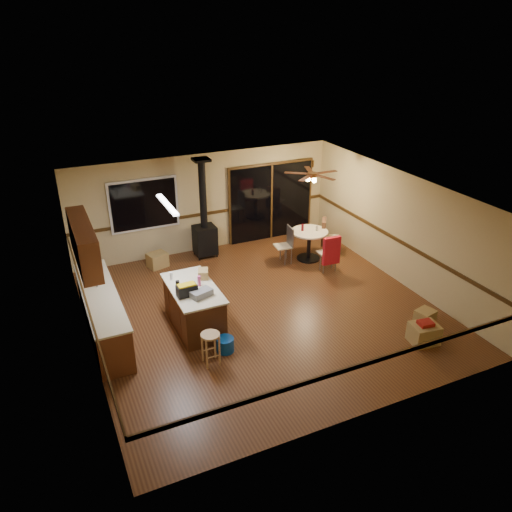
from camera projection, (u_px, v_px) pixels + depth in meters
floor at (262, 310)px, 10.71m from camera, size 7.00×7.00×0.00m
ceiling at (262, 194)px, 9.58m from camera, size 7.00×7.00×0.00m
wall_back at (205, 203)px, 13.02m from camera, size 7.00×0.00×7.00m
wall_front at (364, 349)px, 7.28m from camera, size 7.00×0.00×7.00m
wall_left at (84, 291)px, 8.83m from camera, size 0.00×7.00×7.00m
wall_right at (400, 228)px, 11.46m from camera, size 0.00×7.00×7.00m
chair_rail at (262, 268)px, 10.28m from camera, size 7.00×7.00×0.08m
window at (144, 205)px, 12.29m from camera, size 1.72×0.10×1.32m
sliding_door at (271, 202)px, 13.80m from camera, size 2.52×0.10×2.10m
lower_cabinets at (103, 315)px, 9.73m from camera, size 0.60×3.00×0.86m
countertop at (100, 295)px, 9.54m from camera, size 0.64×3.04×0.04m
upper_cabinets at (84, 243)px, 9.21m from camera, size 0.35×2.00×0.80m
kitchen_island at (194, 307)px, 9.95m from camera, size 0.88×1.68×0.90m
wood_stove at (205, 230)px, 12.82m from camera, size 0.55×0.50×2.52m
ceiling_fan at (312, 176)px, 12.01m from camera, size 0.24×0.24×0.55m
fluorescent_strip at (167, 205)px, 9.17m from camera, size 0.10×1.20×0.04m
toolbox_grey at (202, 293)px, 9.42m from camera, size 0.46×0.34×0.13m
toolbox_black at (187, 290)px, 9.43m from camera, size 0.39×0.22×0.21m
toolbox_yellow_lid at (186, 285)px, 9.38m from camera, size 0.35×0.19×0.03m
box_on_island at (203, 274)px, 10.08m from camera, size 0.28×0.32×0.18m
bottle_dark at (178, 287)px, 9.51m from camera, size 0.09×0.09×0.26m
bottle_pink at (199, 281)px, 9.77m from camera, size 0.09×0.09×0.21m
bottle_white at (171, 276)px, 10.00m from camera, size 0.06×0.06×0.17m
bar_stool at (211, 349)px, 8.93m from camera, size 0.35×0.35×0.63m
blue_bucket at (225, 345)px, 9.33m from camera, size 0.38×0.38×0.28m
dining_table at (309, 240)px, 12.73m from camera, size 0.94×0.94×0.78m
glass_red at (303, 227)px, 12.62m from camera, size 0.08×0.08×0.18m
glass_cream at (317, 228)px, 12.63m from camera, size 0.06×0.06×0.13m
chair_left at (287, 241)px, 12.56m from camera, size 0.45×0.44×0.51m
chair_near at (331, 250)px, 12.02m from camera, size 0.44×0.48×0.70m
chair_right at (324, 232)px, 13.04m from camera, size 0.61×0.60×0.70m
box_under_window at (157, 260)px, 12.48m from camera, size 0.55×0.48×0.37m
box_corner_a at (424, 333)px, 9.56m from camera, size 0.57×0.51×0.39m
box_corner_b at (425, 317)px, 10.18m from camera, size 0.44×0.40×0.30m
box_small_red at (426, 323)px, 9.46m from camera, size 0.30×0.26×0.07m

